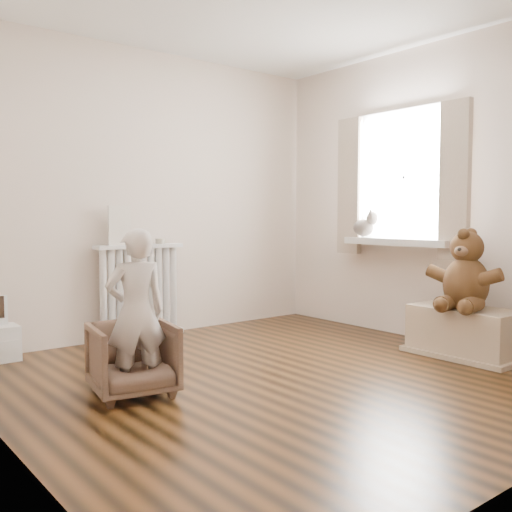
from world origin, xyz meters
TOP-DOWN VIEW (x-y plane):
  - floor at (0.00, 0.00)m, footprint 3.60×3.60m
  - back_wall at (0.00, 1.80)m, footprint 3.60×0.02m
  - right_wall at (1.80, 0.00)m, footprint 0.02×3.60m
  - window at (1.76, 0.30)m, footprint 0.03×0.90m
  - window_sill at (1.67, 0.30)m, footprint 0.22×1.10m
  - curtain_left at (1.65, -0.27)m, footprint 0.06×0.26m
  - curtain_right at (1.65, 0.87)m, footprint 0.06×0.26m
  - radiator at (-0.19, 1.68)m, footprint 0.81×0.15m
  - paper_doll at (-0.38, 1.68)m, footprint 0.20×0.02m
  - tin_a at (-0.11, 1.68)m, footprint 0.09×0.09m
  - tin_b at (0.02, 1.68)m, footprint 0.09×0.09m
  - armchair at (-0.97, 0.26)m, footprint 0.56×0.58m
  - child at (-0.97, 0.21)m, footprint 0.41×0.30m
  - toy_bench at (1.52, -0.47)m, footprint 0.43×0.81m
  - teddy_bear at (1.47, -0.50)m, footprint 0.57×0.48m
  - plush_cat at (1.66, 0.69)m, footprint 0.27×0.34m

SIDE VIEW (x-z plane):
  - floor at x=0.00m, z-range -0.01..0.01m
  - toy_bench at x=1.52m, z-range 0.01..0.39m
  - armchair at x=-0.97m, z-range 0.00..0.45m
  - radiator at x=-0.19m, z-range -0.03..0.81m
  - child at x=-0.97m, z-range 0.02..1.03m
  - teddy_bear at x=1.47m, z-range 0.36..0.98m
  - window_sill at x=1.67m, z-range 0.84..0.90m
  - tin_b at x=0.02m, z-range 0.85..0.90m
  - tin_a at x=-0.11m, z-range 0.85..0.90m
  - plush_cat at x=1.66m, z-range 0.88..1.12m
  - paper_doll at x=-0.38m, z-range 0.85..1.19m
  - back_wall at x=0.00m, z-range 0.00..2.60m
  - right_wall at x=1.80m, z-range 0.00..2.60m
  - curtain_left at x=1.65m, z-range 0.74..2.04m
  - curtain_right at x=1.65m, z-range 0.74..2.04m
  - window at x=1.76m, z-range 0.90..2.00m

